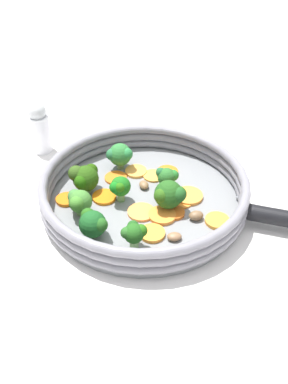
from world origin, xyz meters
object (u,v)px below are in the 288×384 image
object	(u,v)px
carrot_slice_0	(167,172)
carrot_slice_12	(153,176)
broccoli_floret_3	(93,223)
salt_shaker	(39,128)
carrot_slice_11	(136,171)
broccoli_floret_4	(167,176)
carrot_slice_13	(116,178)
carrot_slice_1	(152,233)
carrot_slice_8	(66,200)
carrot_slice_9	(170,194)
carrot_slice_6	(180,200)
broccoli_floret_2	(134,233)
carrot_slice_4	(162,215)
broccoli_floret_1	(170,195)
carrot_slice_3	(217,221)
carrot_slice_10	(141,212)
broccoli_floret_6	(120,155)
skillet	(144,202)
carrot_slice_5	(189,196)
carrot_slice_7	(174,213)
broccoli_floret_5	(120,187)
carrot_slice_2	(104,197)
broccoli_floret_7	(79,201)
mushroom_piece_0	(196,216)
broccoli_floret_0	(84,177)
mushroom_piece_2	(174,237)
mushroom_piece_1	(144,185)

from	to	relation	value
carrot_slice_0	carrot_slice_12	world-z (taller)	carrot_slice_0
broccoli_floret_3	salt_shaker	size ratio (longest dim) A/B	0.46
carrot_slice_11	broccoli_floret_4	distance (m)	0.07
carrot_slice_13	carrot_slice_1	bearing A→B (deg)	3.42
carrot_slice_8	broccoli_floret_4	distance (m)	0.17
carrot_slice_11	broccoli_floret_4	bearing A→B (deg)	31.02
carrot_slice_11	carrot_slice_13	distance (m)	0.04
carrot_slice_9	broccoli_floret_3	size ratio (longest dim) A/B	0.80
carrot_slice_9	broccoli_floret_3	bearing A→B (deg)	-71.05
carrot_slice_6	broccoli_floret_3	bearing A→B (deg)	-78.73
carrot_slice_12	broccoli_floret_2	size ratio (longest dim) A/B	0.84
carrot_slice_4	broccoli_floret_1	xyz separation A→B (m)	(-0.01, 0.02, 0.03)
carrot_slice_3	carrot_slice_11	distance (m)	0.19
carrot_slice_6	carrot_slice_10	size ratio (longest dim) A/B	1.02
carrot_slice_4	broccoli_floret_6	bearing A→B (deg)	-171.89
skillet	broccoli_floret_2	xyz separation A→B (m)	(0.10, -0.05, 0.03)
carrot_slice_5	carrot_slice_9	xyz separation A→B (m)	(-0.02, -0.03, -0.00)
carrot_slice_7	carrot_slice_11	xyz separation A→B (m)	(-0.13, -0.02, -0.00)
carrot_slice_5	carrot_slice_13	xyz separation A→B (m)	(-0.09, -0.10, -0.00)
carrot_slice_9	broccoli_floret_5	size ratio (longest dim) A/B	0.82
carrot_slice_11	carrot_slice_2	bearing A→B (deg)	-55.37
carrot_slice_11	broccoli_floret_7	world-z (taller)	broccoli_floret_7
carrot_slice_0	broccoli_floret_4	bearing A→B (deg)	-25.54
carrot_slice_2	carrot_slice_10	bearing A→B (deg)	38.14
carrot_slice_12	broccoli_floret_4	size ratio (longest dim) A/B	0.98
carrot_slice_11	mushroom_piece_0	size ratio (longest dim) A/B	1.66
broccoli_floret_2	broccoli_floret_5	xyz separation A→B (m)	(-0.11, 0.01, 0.00)
carrot_slice_5	broccoli_floret_1	world-z (taller)	broccoli_floret_1
skillet	carrot_slice_5	xyz separation A→B (m)	(0.02, 0.07, 0.01)
broccoli_floret_3	mushroom_piece_0	xyz separation A→B (m)	(0.02, 0.16, -0.02)
carrot_slice_0	carrot_slice_5	distance (m)	0.08
broccoli_floret_2	broccoli_floret_4	world-z (taller)	broccoli_floret_2
broccoli_floret_0	salt_shaker	bearing A→B (deg)	-165.60
mushroom_piece_0	broccoli_floret_2	bearing A→B (deg)	-77.59
carrot_slice_10	broccoli_floret_3	distance (m)	0.09
carrot_slice_2	carrot_slice_8	bearing A→B (deg)	-103.61
carrot_slice_1	broccoli_floret_3	size ratio (longest dim) A/B	0.84
carrot_slice_2	salt_shaker	distance (m)	0.22
carrot_slice_12	salt_shaker	size ratio (longest dim) A/B	0.36
broccoli_floret_6	mushroom_piece_0	size ratio (longest dim) A/B	2.11
carrot_slice_6	carrot_slice_12	world-z (taller)	same
carrot_slice_7	broccoli_floret_6	distance (m)	0.16
carrot_slice_7	carrot_slice_4	bearing A→B (deg)	-90.19
broccoli_floret_7	mushroom_piece_2	size ratio (longest dim) A/B	2.08
broccoli_floret_4	carrot_slice_6	bearing A→B (deg)	9.26
broccoli_floret_1	salt_shaker	bearing A→B (deg)	-148.90
broccoli_floret_1	mushroom_piece_1	xyz separation A→B (m)	(-0.07, -0.02, -0.02)
carrot_slice_9	broccoli_floret_0	size ratio (longest dim) A/B	0.73
carrot_slice_9	broccoli_floret_0	world-z (taller)	broccoli_floret_0
carrot_slice_0	carrot_slice_7	distance (m)	0.11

